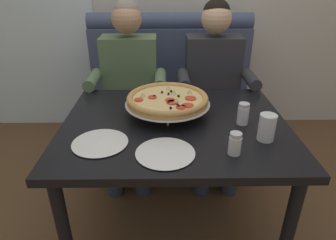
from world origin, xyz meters
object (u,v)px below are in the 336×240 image
diner_left (129,83)px  patio_chair (67,59)px  plate_near_right (165,152)px  shaker_pepper_flakes (243,115)px  drinking_glass (267,129)px  booth_bench (171,106)px  diner_right (214,82)px  dining_table (175,137)px  pizza (168,100)px  plate_near_left (100,142)px  shaker_parmesan (235,145)px

diner_left → patio_chair: 1.61m
plate_near_right → shaker_pepper_flakes: bearing=34.8°
drinking_glass → diner_left: bearing=130.3°
booth_bench → diner_right: size_ratio=1.08×
dining_table → pizza: 0.20m
plate_near_left → plate_near_right: size_ratio=0.99×
shaker_pepper_flakes → drinking_glass: drinking_glass is taller
diner_left → shaker_pepper_flakes: size_ratio=11.31×
pizza → shaker_pepper_flakes: (0.38, -0.11, -0.04)m
shaker_parmesan → patio_chair: 2.73m
plate_near_right → patio_chair: bearing=116.0°
plate_near_right → drinking_glass: (0.47, 0.11, 0.05)m
pizza → drinking_glass: drinking_glass is taller
shaker_parmesan → patio_chair: size_ratio=0.12×
shaker_pepper_flakes → plate_near_right: (-0.40, -0.28, -0.04)m
drinking_glass → dining_table: bearing=156.2°
shaker_pepper_flakes → drinking_glass: size_ratio=0.89×
shaker_pepper_flakes → plate_near_left: bearing=-164.8°
plate_near_left → patio_chair: 2.38m
booth_bench → dining_table: 0.97m
dining_table → pizza: pizza is taller
dining_table → drinking_glass: 0.48m
pizza → drinking_glass: 0.53m
booth_bench → plate_near_right: 1.28m
shaker_pepper_flakes → plate_near_left: (-0.69, -0.19, -0.04)m
plate_near_right → diner_right: bearing=69.5°
patio_chair → shaker_parmesan: bearing=-58.4°
dining_table → booth_bench: bearing=90.0°
plate_near_left → pizza: bearing=43.6°
plate_near_left → patio_chair: (-0.83, 2.22, -0.22)m
drinking_glass → patio_chair: size_ratio=0.15×
pizza → patio_chair: bearing=120.7°
pizza → drinking_glass: (0.45, -0.27, -0.03)m
dining_table → plate_near_left: (-0.35, -0.21, 0.10)m
diner_right → shaker_parmesan: (-0.07, -0.97, 0.07)m
diner_right → plate_near_right: diner_right is taller
pizza → plate_near_right: size_ratio=1.76×
booth_bench → drinking_glass: 1.26m
shaker_parmesan → drinking_glass: bearing=34.5°
dining_table → plate_near_left: 0.42m
pizza → shaker_parmesan: bearing=-54.1°
diner_left → patio_chair: size_ratio=1.48×
pizza → shaker_parmesan: 0.48m
plate_near_right → dining_table: bearing=80.2°
diner_right → plate_near_right: bearing=-110.5°
plate_near_left → drinking_glass: drinking_glass is taller
plate_near_left → diner_left: bearing=87.5°
shaker_parmesan → shaker_pepper_flakes: bearing=70.0°
pizza → shaker_pepper_flakes: pizza is taller
dining_table → drinking_glass: size_ratio=9.14×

